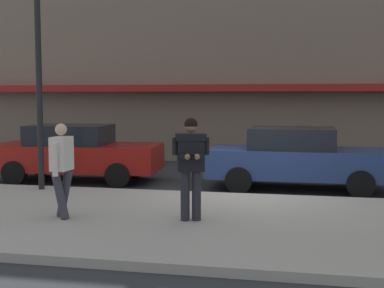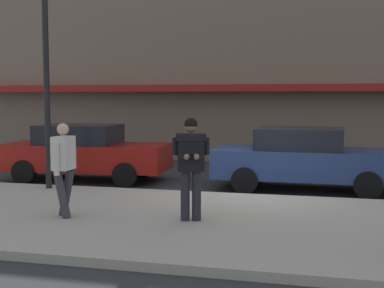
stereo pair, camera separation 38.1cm
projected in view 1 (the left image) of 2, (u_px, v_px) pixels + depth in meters
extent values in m
plane|color=#2B2D30|center=(248.00, 198.00, 12.22)|extent=(80.00, 80.00, 0.00)
cube|color=#A8A399|center=(289.00, 226.00, 9.23)|extent=(32.00, 5.30, 0.14)
cube|color=silver|center=(292.00, 199.00, 12.06)|extent=(28.00, 0.12, 0.01)
cube|color=#756656|center=(300.00, 7.00, 19.80)|extent=(28.00, 4.00, 11.27)
cube|color=maroon|center=(298.00, 88.00, 17.78)|extent=(26.60, 0.70, 0.24)
cube|color=maroon|center=(77.00, 157.00, 14.54)|extent=(4.61, 2.10, 0.70)
cube|color=black|center=(70.00, 135.00, 14.51)|extent=(2.17, 1.77, 0.52)
cylinder|color=black|center=(135.00, 167.00, 15.22)|extent=(0.65, 0.26, 0.64)
cylinder|color=black|center=(118.00, 175.00, 13.53)|extent=(0.65, 0.26, 0.64)
cylinder|color=black|center=(42.00, 165.00, 15.62)|extent=(0.65, 0.26, 0.64)
cylinder|color=black|center=(14.00, 173.00, 13.93)|extent=(0.65, 0.26, 0.64)
cube|color=navy|center=(299.00, 163.00, 13.26)|extent=(4.50, 1.83, 0.70)
cube|color=black|center=(292.00, 138.00, 13.24)|extent=(2.07, 1.64, 0.52)
cylinder|color=black|center=(354.00, 174.00, 13.84)|extent=(0.64, 0.22, 0.64)
cylinder|color=black|center=(361.00, 184.00, 12.17)|extent=(0.64, 0.22, 0.64)
cylinder|color=black|center=(246.00, 171.00, 14.41)|extent=(0.64, 0.22, 0.64)
cylinder|color=black|center=(239.00, 180.00, 12.74)|extent=(0.64, 0.22, 0.64)
cylinder|color=#23232B|center=(196.00, 196.00, 9.35)|extent=(0.16, 0.16, 0.88)
cylinder|color=#23232B|center=(185.00, 196.00, 9.33)|extent=(0.16, 0.16, 0.88)
cube|color=black|center=(191.00, 153.00, 9.28)|extent=(0.53, 0.42, 0.64)
cube|color=black|center=(191.00, 137.00, 9.25)|extent=(0.60, 0.48, 0.12)
cylinder|color=black|center=(206.00, 146.00, 9.29)|extent=(0.11, 0.11, 0.30)
cylinder|color=black|center=(200.00, 156.00, 9.13)|extent=(0.18, 0.32, 0.10)
sphere|color=#8C6647|center=(197.00, 157.00, 8.99)|extent=(0.10, 0.10, 0.10)
cylinder|color=black|center=(175.00, 146.00, 9.24)|extent=(0.11, 0.11, 0.30)
cylinder|color=black|center=(183.00, 156.00, 9.11)|extent=(0.18, 0.32, 0.10)
sphere|color=#8C6647|center=(187.00, 157.00, 8.97)|extent=(0.10, 0.10, 0.10)
cube|color=black|center=(192.00, 157.00, 8.94)|extent=(0.11, 0.16, 0.07)
sphere|color=#8C6647|center=(191.00, 126.00, 9.20)|extent=(0.22, 0.22, 0.22)
sphere|color=black|center=(191.00, 124.00, 9.20)|extent=(0.23, 0.23, 0.23)
cylinder|color=#33333D|center=(65.00, 193.00, 9.63)|extent=(0.33, 0.15, 0.87)
cylinder|color=#33333D|center=(60.00, 195.00, 9.45)|extent=(0.33, 0.15, 0.87)
cube|color=silver|center=(61.00, 154.00, 9.48)|extent=(0.29, 0.42, 0.60)
cylinder|color=silver|center=(68.00, 157.00, 9.73)|extent=(0.10, 0.10, 0.58)
cylinder|color=silver|center=(55.00, 160.00, 9.24)|extent=(0.10, 0.10, 0.58)
sphere|color=beige|center=(61.00, 129.00, 9.44)|extent=(0.21, 0.21, 0.21)
cylinder|color=black|center=(39.00, 91.00, 12.35)|extent=(0.14, 0.14, 4.60)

